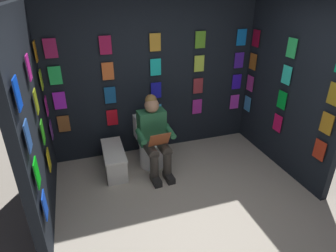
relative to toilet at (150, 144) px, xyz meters
The scene contains 7 objects.
ground_plane 1.65m from the toilet, 98.17° to the left, with size 30.00×30.00×0.00m, color #B2A899.
display_wall_back 1.04m from the toilet, 114.78° to the right, with size 3.44×0.14×2.42m.
display_wall_left 2.22m from the toilet, 163.55° to the left, with size 0.14×2.05×2.42m.
display_wall_right 1.83m from the toilet, 21.13° to the left, with size 0.14×2.05×2.42m.
toilet is the anchor object (origin of this frame).
person_reading 0.35m from the toilet, 92.99° to the left, with size 0.54×0.70×1.19m.
comic_longbox_near 0.60m from the toilet, ahead, with size 0.32×0.78×0.38m.
Camera 1 is at (1.18, 2.18, 2.57)m, focal length 30.53 mm.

